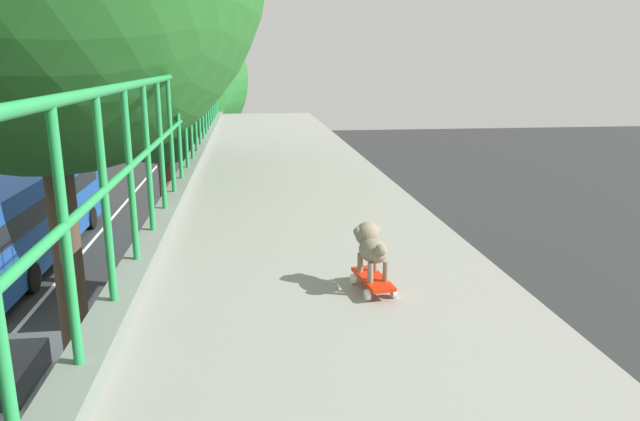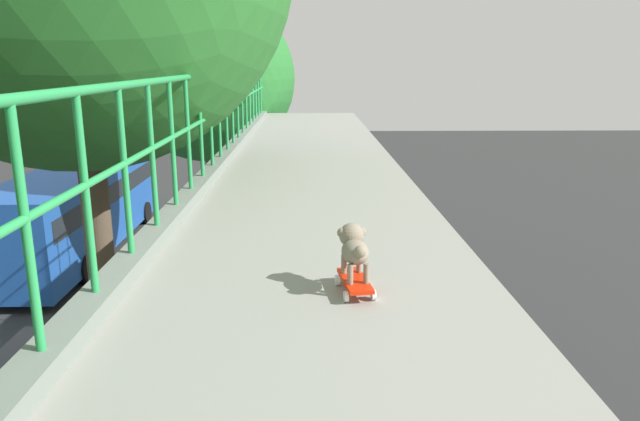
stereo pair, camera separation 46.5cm
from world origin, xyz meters
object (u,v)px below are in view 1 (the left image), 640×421
city_bus (22,211)px  small_dog (371,245)px  car_silver_fifth (1,395)px  toy_skateboard (373,280)px

city_bus → small_dog: small_dog is taller
car_silver_fifth → city_bus: bearing=106.7°
car_silver_fifth → toy_skateboard: 10.86m
car_silver_fifth → small_dog: bearing=-52.8°
car_silver_fifth → city_bus: size_ratio=0.39×
city_bus → small_dog: size_ratio=30.26×
toy_skateboard → small_dog: bearing=95.9°
car_silver_fifth → toy_skateboard: toy_skateboard is taller
car_silver_fifth → city_bus: city_bus is taller
city_bus → toy_skateboard: toy_skateboard is taller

